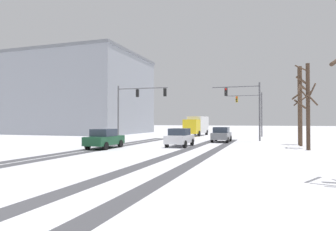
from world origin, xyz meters
name	(u,v)px	position (x,y,z in m)	size (l,w,h in m)	color
wheel_track_left_lane	(176,153)	(2.71, 15.44, 0.00)	(0.90, 33.96, 0.01)	#4C4C51
wheel_track_right_lane	(208,154)	(4.98, 15.44, 0.00)	(0.82, 33.96, 0.01)	#4C4C51
wheel_track_center	(97,150)	(-3.76, 15.44, 0.00)	(0.93, 33.96, 0.01)	#4C4C51
wheel_track_oncoming	(85,150)	(-4.89, 15.44, 0.00)	(0.92, 33.96, 0.01)	#4C4C51
sidewalk_kerb_right	(278,159)	(9.45, 13.89, 0.06)	(4.00, 33.96, 0.12)	white
traffic_signal_near_left	(135,101)	(-5.90, 26.99, 4.65)	(6.22, 0.60, 6.50)	#56565B
traffic_signal_near_right	(246,102)	(6.65, 28.87, 4.38)	(5.24, 0.38, 6.50)	#56565B
traffic_signal_far_right	(252,107)	(6.66, 40.87, 4.37)	(5.22, 0.38, 6.50)	#56565B
car_grey_lead	(221,134)	(4.08, 27.79, 0.82)	(1.85, 4.11, 1.62)	slate
car_white_second	(180,137)	(1.39, 20.79, 0.82)	(1.84, 4.10, 1.62)	silver
car_dark_green_third	(104,139)	(-4.02, 16.98, 0.82)	(1.90, 4.13, 1.62)	#194C2D
box_truck_delivery	(197,125)	(-1.75, 40.93, 1.63)	(2.55, 7.49, 3.02)	yellow
bare_tree_sidewalk_mid	(307,105)	(11.82, 20.76, 3.55)	(1.77, 2.05, 6.81)	#423023
bare_tree_sidewalk_far	(300,104)	(11.69, 24.68, 3.86)	(1.69, 1.69, 7.31)	#4C3828
office_building_far_left_block	(65,96)	(-28.50, 43.27, 7.25)	(30.17, 19.18, 14.49)	#9399A3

